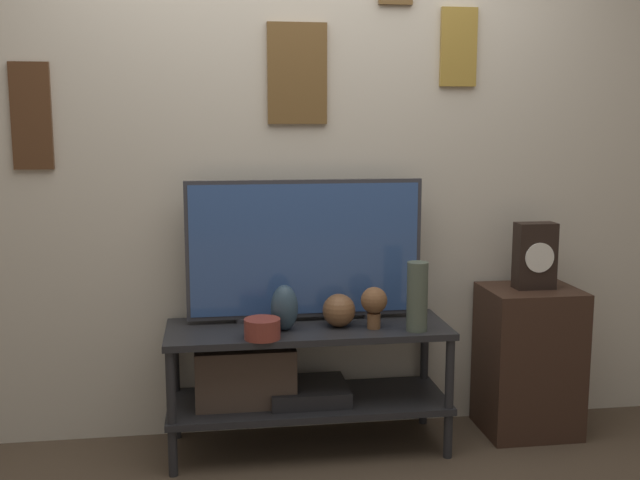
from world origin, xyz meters
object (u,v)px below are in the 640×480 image
Objects in this scene: vase_round_glass at (339,310)px; vase_wide_bowl at (262,329)px; vase_tall_ceramic at (417,297)px; television at (305,249)px; vase_urn_stoneware at (284,308)px; mantel_clock at (535,256)px; decorative_bust at (374,303)px.

vase_wide_bowl is at bearing -158.29° from vase_round_glass.
vase_tall_ceramic is at bearing -19.62° from vase_round_glass.
television reaches higher than vase_tall_ceramic.
vase_tall_ceramic is at bearing -9.15° from vase_urn_stoneware.
mantel_clock is at bearing 4.01° from vase_round_glass.
vase_urn_stoneware is at bearing -175.67° from mantel_clock.
vase_wide_bowl is 0.49× the size of mantel_clock.
decorative_bust is (-0.18, 0.07, -0.04)m from vase_tall_ceramic.
vase_tall_ceramic is 0.70m from vase_wide_bowl.
television reaches higher than vase_round_glass.
decorative_bust is at bearing 10.02° from vase_wide_bowl.
vase_urn_stoneware is 1.09× the size of decorative_bust.
vase_round_glass is at bearing 5.55° from vase_urn_stoneware.
mantel_clock reaches higher than vase_wide_bowl.
mantel_clock is (0.96, 0.07, 0.21)m from vase_round_glass.
vase_round_glass is at bearing 21.71° from vase_wide_bowl.
vase_tall_ceramic is 1.64× the size of decorative_bust.
mantel_clock is (0.63, 0.19, 0.13)m from vase_tall_ceramic.
vase_wide_bowl is (-0.36, -0.14, -0.03)m from vase_round_glass.
vase_round_glass is 0.36m from vase_tall_ceramic.
vase_tall_ceramic is 0.20m from decorative_bust.
vase_round_glass is (0.14, -0.13, -0.26)m from television.
television reaches higher than vase_wide_bowl.
decorative_bust is at bearing -171.56° from mantel_clock.
vase_urn_stoneware is at bearing 175.96° from decorative_bust.
vase_round_glass is 0.48× the size of vase_tall_ceramic.
vase_round_glass is at bearing -42.67° from television.
vase_urn_stoneware reaches higher than vase_wide_bowl.
vase_urn_stoneware is at bearing -127.33° from television.
decorative_bust reaches higher than vase_wide_bowl.
television is 5.77× the size of decorative_bust.
mantel_clock is at bearing 9.05° from vase_wide_bowl.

